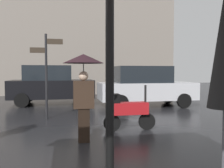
{
  "coord_description": "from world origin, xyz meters",
  "views": [
    {
      "loc": [
        0.22,
        -2.64,
        1.6
      ],
      "look_at": [
        1.88,
        5.66,
        1.17
      ],
      "focal_mm": 38.78,
      "sensor_mm": 36.0,
      "label": 1
    }
  ],
  "objects_px": {
    "pedestrian_with_umbrella": "(84,75)",
    "parked_scooter": "(128,110)",
    "parked_car_right": "(145,86)",
    "street_signpost": "(46,67)",
    "parked_car_left": "(51,85)"
  },
  "relations": [
    {
      "from": "street_signpost",
      "to": "parked_car_right",
      "type": "bearing_deg",
      "value": 27.36
    },
    {
      "from": "parked_scooter",
      "to": "parked_car_left",
      "type": "bearing_deg",
      "value": 126.07
    },
    {
      "from": "parked_scooter",
      "to": "parked_car_right",
      "type": "relative_size",
      "value": 0.33
    },
    {
      "from": "pedestrian_with_umbrella",
      "to": "parked_scooter",
      "type": "distance_m",
      "value": 1.8
    },
    {
      "from": "parked_car_left",
      "to": "street_signpost",
      "type": "relative_size",
      "value": 1.4
    },
    {
      "from": "pedestrian_with_umbrella",
      "to": "parked_scooter",
      "type": "xyz_separation_m",
      "value": [
        1.26,
        0.83,
        -0.97
      ]
    },
    {
      "from": "pedestrian_with_umbrella",
      "to": "parked_car_left",
      "type": "xyz_separation_m",
      "value": [
        -1.05,
        6.85,
        -0.56
      ]
    },
    {
      "from": "parked_scooter",
      "to": "street_signpost",
      "type": "height_order",
      "value": "street_signpost"
    },
    {
      "from": "pedestrian_with_umbrella",
      "to": "street_signpost",
      "type": "distance_m",
      "value": 3.18
    },
    {
      "from": "parked_scooter",
      "to": "parked_car_right",
      "type": "xyz_separation_m",
      "value": [
        2.0,
        4.38,
        0.39
      ]
    },
    {
      "from": "parked_car_right",
      "to": "street_signpost",
      "type": "height_order",
      "value": "street_signpost"
    },
    {
      "from": "pedestrian_with_umbrella",
      "to": "parked_scooter",
      "type": "relative_size",
      "value": 1.39
    },
    {
      "from": "pedestrian_with_umbrella",
      "to": "parked_scooter",
      "type": "height_order",
      "value": "pedestrian_with_umbrella"
    },
    {
      "from": "parked_scooter",
      "to": "pedestrian_with_umbrella",
      "type": "bearing_deg",
      "value": -131.56
    },
    {
      "from": "street_signpost",
      "to": "pedestrian_with_umbrella",
      "type": "bearing_deg",
      "value": -71.47
    }
  ]
}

